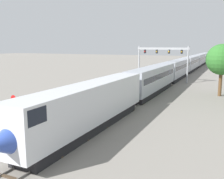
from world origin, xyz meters
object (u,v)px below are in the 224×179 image
at_px(passenger_train, 185,66).
at_px(signal_gantry, 163,56).
at_px(trackside_tree_left, 222,60).
at_px(stop_sign, 14,104).

height_order(passenger_train, signal_gantry, signal_gantry).
bearing_deg(signal_gantry, passenger_train, 83.06).
relative_size(signal_gantry, trackside_tree_left, 1.38).
height_order(passenger_train, trackside_tree_left, trackside_tree_left).
distance_m(signal_gantry, trackside_tree_left, 18.54).
height_order(passenger_train, stop_sign, passenger_train).
relative_size(passenger_train, signal_gantry, 11.14).
bearing_deg(stop_sign, trackside_tree_left, 50.40).
height_order(signal_gantry, stop_sign, signal_gantry).
distance_m(signal_gantry, stop_sign, 39.35).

